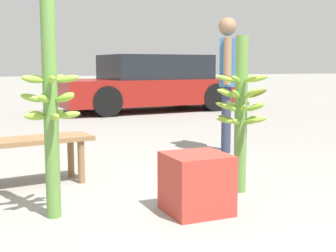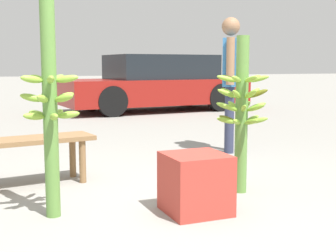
{
  "view_description": "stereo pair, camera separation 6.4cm",
  "coord_description": "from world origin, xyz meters",
  "px_view_note": "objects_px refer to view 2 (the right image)",
  "views": [
    {
      "loc": [
        -1.28,
        -3.01,
        1.05
      ],
      "look_at": [
        0.14,
        0.26,
        0.58
      ],
      "focal_mm": 50.0,
      "sensor_mm": 36.0,
      "label": 1
    },
    {
      "loc": [
        -1.22,
        -3.03,
        1.05
      ],
      "look_at": [
        0.14,
        0.26,
        0.58
      ],
      "focal_mm": 50.0,
      "sensor_mm": 36.0,
      "label": 2
    }
  ],
  "objects_px": {
    "banana_stalk_center": "(242,110)",
    "produce_crate": "(196,183)",
    "vendor_person": "(230,72)",
    "market_bench": "(16,147)",
    "banana_stalk_left": "(50,101)",
    "parked_car": "(156,84)"
  },
  "relations": [
    {
      "from": "banana_stalk_left",
      "to": "vendor_person",
      "type": "relative_size",
      "value": 0.99
    },
    {
      "from": "banana_stalk_left",
      "to": "parked_car",
      "type": "height_order",
      "value": "banana_stalk_left"
    },
    {
      "from": "vendor_person",
      "to": "parked_car",
      "type": "xyz_separation_m",
      "value": [
        1.0,
        5.08,
        -0.35
      ]
    },
    {
      "from": "parked_car",
      "to": "produce_crate",
      "type": "xyz_separation_m",
      "value": [
        -2.4,
        -7.05,
        -0.4
      ]
    },
    {
      "from": "banana_stalk_center",
      "to": "parked_car",
      "type": "distance_m",
      "value": 6.95
    },
    {
      "from": "banana_stalk_center",
      "to": "produce_crate",
      "type": "bearing_deg",
      "value": -149.02
    },
    {
      "from": "banana_stalk_left",
      "to": "banana_stalk_center",
      "type": "height_order",
      "value": "banana_stalk_left"
    },
    {
      "from": "parked_car",
      "to": "banana_stalk_center",
      "type": "bearing_deg",
      "value": 160.75
    },
    {
      "from": "banana_stalk_left",
      "to": "market_bench",
      "type": "relative_size",
      "value": 1.16
    },
    {
      "from": "vendor_person",
      "to": "produce_crate",
      "type": "height_order",
      "value": "vendor_person"
    },
    {
      "from": "banana_stalk_left",
      "to": "produce_crate",
      "type": "xyz_separation_m",
      "value": [
        0.95,
        -0.3,
        -0.59
      ]
    },
    {
      "from": "banana_stalk_left",
      "to": "vendor_person",
      "type": "xyz_separation_m",
      "value": [
        2.35,
        1.67,
        0.16
      ]
    },
    {
      "from": "banana_stalk_center",
      "to": "produce_crate",
      "type": "relative_size",
      "value": 3.02
    },
    {
      "from": "banana_stalk_center",
      "to": "produce_crate",
      "type": "height_order",
      "value": "banana_stalk_center"
    },
    {
      "from": "banana_stalk_left",
      "to": "parked_car",
      "type": "xyz_separation_m",
      "value": [
        3.35,
        6.75,
        -0.19
      ]
    },
    {
      "from": "banana_stalk_center",
      "to": "vendor_person",
      "type": "distance_m",
      "value": 1.84
    },
    {
      "from": "vendor_person",
      "to": "produce_crate",
      "type": "xyz_separation_m",
      "value": [
        -1.4,
        -1.97,
        -0.75
      ]
    },
    {
      "from": "vendor_person",
      "to": "banana_stalk_left",
      "type": "bearing_deg",
      "value": 154.92
    },
    {
      "from": "vendor_person",
      "to": "market_bench",
      "type": "distance_m",
      "value": 2.7
    },
    {
      "from": "produce_crate",
      "to": "market_bench",
      "type": "bearing_deg",
      "value": 132.98
    },
    {
      "from": "vendor_person",
      "to": "produce_crate",
      "type": "distance_m",
      "value": 2.53
    },
    {
      "from": "banana_stalk_center",
      "to": "vendor_person",
      "type": "xyz_separation_m",
      "value": [
        0.82,
        1.62,
        0.27
      ]
    }
  ]
}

